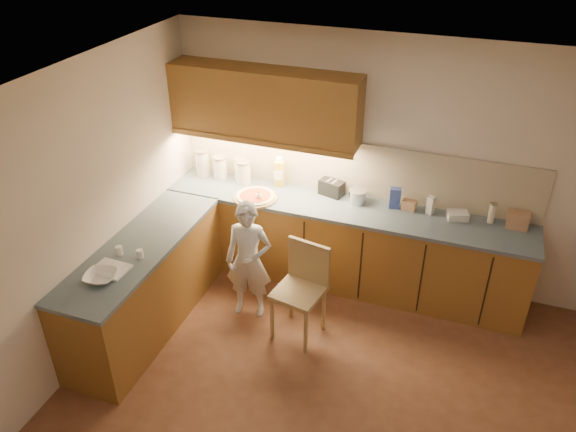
{
  "coord_description": "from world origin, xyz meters",
  "views": [
    {
      "loc": [
        0.76,
        -3.11,
        3.77
      ],
      "look_at": [
        -0.8,
        1.2,
        1.0
      ],
      "focal_mm": 35.0,
      "sensor_mm": 36.0,
      "label": 1
    }
  ],
  "objects_px": {
    "child": "(249,260)",
    "toaster": "(332,188)",
    "pizza_on_board": "(256,197)",
    "wooden_chair": "(302,284)",
    "oil_jug": "(279,173)"
  },
  "relations": [
    {
      "from": "oil_jug",
      "to": "pizza_on_board",
      "type": "bearing_deg",
      "value": -110.48
    },
    {
      "from": "pizza_on_board",
      "to": "child",
      "type": "distance_m",
      "value": 0.75
    },
    {
      "from": "toaster",
      "to": "oil_jug",
      "type": "bearing_deg",
      "value": -164.58
    },
    {
      "from": "oil_jug",
      "to": "toaster",
      "type": "distance_m",
      "value": 0.59
    },
    {
      "from": "toaster",
      "to": "pizza_on_board",
      "type": "bearing_deg",
      "value": -138.05
    },
    {
      "from": "wooden_chair",
      "to": "toaster",
      "type": "distance_m",
      "value": 1.17
    },
    {
      "from": "wooden_chair",
      "to": "toaster",
      "type": "xyz_separation_m",
      "value": [
        -0.05,
        1.08,
        0.46
      ]
    },
    {
      "from": "wooden_chair",
      "to": "oil_jug",
      "type": "distance_m",
      "value": 1.36
    },
    {
      "from": "pizza_on_board",
      "to": "oil_jug",
      "type": "distance_m",
      "value": 0.4
    },
    {
      "from": "child",
      "to": "oil_jug",
      "type": "relative_size",
      "value": 3.72
    },
    {
      "from": "wooden_chair",
      "to": "toaster",
      "type": "height_order",
      "value": "toaster"
    },
    {
      "from": "wooden_chair",
      "to": "oil_jug",
      "type": "xyz_separation_m",
      "value": [
        -0.63,
        1.09,
        0.53
      ]
    },
    {
      "from": "child",
      "to": "toaster",
      "type": "bearing_deg",
      "value": 53.06
    },
    {
      "from": "pizza_on_board",
      "to": "wooden_chair",
      "type": "xyz_separation_m",
      "value": [
        0.76,
        -0.73,
        -0.39
      ]
    },
    {
      "from": "child",
      "to": "wooden_chair",
      "type": "height_order",
      "value": "child"
    }
  ]
}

